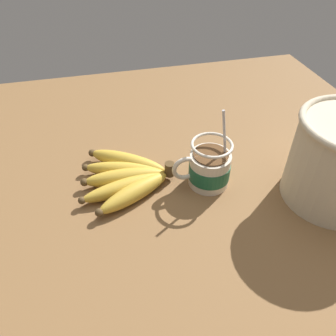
{
  "coord_description": "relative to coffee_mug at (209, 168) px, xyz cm",
  "views": [
    {
      "loc": [
        15.63,
        48.06,
        49.11
      ],
      "look_at": [
        4.14,
        0.79,
        6.86
      ],
      "focal_mm": 35.0,
      "sensor_mm": 36.0,
      "label": 1
    }
  ],
  "objects": [
    {
      "name": "coffee_mug",
      "position": [
        0.0,
        0.0,
        0.0
      ],
      "size": [
        11.89,
        8.3,
        16.95
      ],
      "color": "beige",
      "rests_on": "table"
    },
    {
      "name": "banana_bunch",
      "position": [
        15.98,
        -3.74,
        -2.22
      ],
      "size": [
        19.65,
        20.85,
        4.13
      ],
      "color": "#4C381E",
      "rests_on": "table"
    },
    {
      "name": "table",
      "position": [
        3.86,
        -2.27,
        -5.24
      ],
      "size": [
        109.65,
        109.65,
        2.52
      ],
      "color": "brown",
      "rests_on": "ground"
    }
  ]
}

